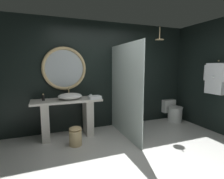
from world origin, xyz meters
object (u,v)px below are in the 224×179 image
object	(u,v)px
hanging_bathrobe	(215,78)
soap_dispenser	(43,98)
vessel_sink	(70,96)
round_wall_mirror	(64,69)
rain_shower_head	(160,39)
toilet	(173,112)
waste_bin	(75,136)
folded_hand_towel	(95,97)
tumbler_cup	(91,96)

from	to	relation	value
hanging_bathrobe	soap_dispenser	bearing A→B (deg)	164.28
vessel_sink	soap_dispenser	world-z (taller)	vessel_sink
round_wall_mirror	rain_shower_head	xyz separation A→B (m)	(2.27, -0.36, 0.73)
toilet	waste_bin	distance (m)	2.88
rain_shower_head	folded_hand_towel	size ratio (longest dim) A/B	1.25
soap_dispenser	waste_bin	xyz separation A→B (m)	(0.55, -0.56, -0.70)
waste_bin	soap_dispenser	bearing A→B (deg)	134.70
tumbler_cup	soap_dispenser	distance (m)	1.00
soap_dispenser	folded_hand_towel	bearing A→B (deg)	-11.42
folded_hand_towel	soap_dispenser	bearing A→B (deg)	168.58
waste_bin	folded_hand_towel	size ratio (longest dim) A/B	1.44
vessel_sink	round_wall_mirror	xyz separation A→B (m)	(-0.07, 0.28, 0.59)
hanging_bathrobe	toilet	size ratio (longest dim) A/B	1.30
hanging_bathrobe	folded_hand_towel	bearing A→B (deg)	162.59
rain_shower_head	folded_hand_towel	xyz separation A→B (m)	(-1.70, -0.07, -1.35)
hanging_bathrobe	waste_bin	xyz separation A→B (m)	(-3.08, 0.46, -1.09)
vessel_sink	tumbler_cup	distance (m)	0.46
folded_hand_towel	toilet	bearing A→B (deg)	4.86
tumbler_cup	waste_bin	bearing A→B (deg)	-132.60
round_wall_mirror	waste_bin	world-z (taller)	round_wall_mirror
folded_hand_towel	hanging_bathrobe	bearing A→B (deg)	-17.41
tumbler_cup	round_wall_mirror	xyz separation A→B (m)	(-0.52, 0.30, 0.61)
tumbler_cup	rain_shower_head	xyz separation A→B (m)	(1.75, -0.06, 1.34)
rain_shower_head	waste_bin	size ratio (longest dim) A/B	0.87
tumbler_cup	hanging_bathrobe	world-z (taller)	hanging_bathrobe
soap_dispenser	hanging_bathrobe	distance (m)	3.80
tumbler_cup	hanging_bathrobe	xyz separation A→B (m)	(2.64, -0.95, 0.41)
soap_dispenser	toilet	world-z (taller)	soap_dispenser
round_wall_mirror	folded_hand_towel	world-z (taller)	round_wall_mirror
tumbler_cup	hanging_bathrobe	bearing A→B (deg)	-19.70
hanging_bathrobe	waste_bin	size ratio (longest dim) A/B	2.04
soap_dispenser	hanging_bathrobe	size ratio (longest dim) A/B	0.19
round_wall_mirror	toilet	world-z (taller)	round_wall_mirror
tumbler_cup	rain_shower_head	distance (m)	2.20
vessel_sink	waste_bin	size ratio (longest dim) A/B	1.37
soap_dispenser	rain_shower_head	world-z (taller)	rain_shower_head
toilet	folded_hand_towel	bearing A→B (deg)	-175.14
vessel_sink	round_wall_mirror	world-z (taller)	round_wall_mirror
vessel_sink	waste_bin	bearing A→B (deg)	-88.52
soap_dispenser	toilet	size ratio (longest dim) A/B	0.25
soap_dispenser	hanging_bathrobe	bearing A→B (deg)	-15.72
tumbler_cup	folded_hand_towel	bearing A→B (deg)	-69.32
hanging_bathrobe	toilet	bearing A→B (deg)	104.17
tumbler_cup	waste_bin	size ratio (longest dim) A/B	0.23
soap_dispenser	toilet	bearing A→B (deg)	-0.21
folded_hand_towel	waste_bin	bearing A→B (deg)	-144.78
round_wall_mirror	waste_bin	bearing A→B (deg)	-84.19
soap_dispenser	round_wall_mirror	bearing A→B (deg)	25.11
rain_shower_head	folded_hand_towel	distance (m)	2.17
vessel_sink	round_wall_mirror	bearing A→B (deg)	103.46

